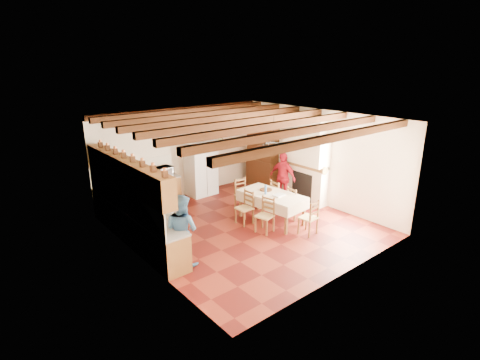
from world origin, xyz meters
The scene contains 31 objects.
floor centered at (0.00, 0.00, -0.01)m, with size 6.00×6.50×0.02m, color #490F0C.
ceiling centered at (0.00, 0.00, 3.01)m, with size 6.00×6.50×0.02m, color silver.
wall_back centered at (0.00, 3.26, 1.50)m, with size 6.00×0.02×3.00m, color beige.
wall_front centered at (0.00, -3.26, 1.50)m, with size 6.00×0.02×3.00m, color beige.
wall_left centered at (-3.01, 0.00, 1.50)m, with size 0.02×6.50×3.00m, color beige.
wall_right centered at (3.01, 0.00, 1.50)m, with size 0.02×6.50×3.00m, color beige.
ceiling_beams centered at (0.00, 0.00, 2.91)m, with size 6.00×6.30×0.16m, color #351A0A, non-canonical shape.
lower_cabinets_left centered at (-2.70, 1.05, 0.43)m, with size 0.60×4.30×0.86m, color brown.
lower_cabinets_back centered at (-1.55, 2.95, 0.43)m, with size 2.30×0.60×0.86m, color brown.
countertop_left centered at (-2.70, 1.05, 0.88)m, with size 0.62×4.30×0.04m, color gray.
countertop_back centered at (-1.55, 2.95, 0.88)m, with size 2.34×0.62×0.04m, color gray.
backsplash_left centered at (-2.98, 1.05, 1.20)m, with size 0.03×4.30×0.60m, color beige.
backsplash_back centered at (-1.55, 3.23, 1.20)m, with size 2.30×0.03×0.60m, color beige.
upper_cabinets centered at (-2.83, 1.05, 1.85)m, with size 0.35×4.20×0.70m, color brown.
fireplace centered at (2.72, 0.20, 1.40)m, with size 0.56×1.60×2.80m, color beige, non-canonical shape.
wall_picture centered at (1.55, 3.23, 1.85)m, with size 0.34×0.03×0.42m, color #2D2312.
refrigerator centered at (0.55, 2.96, 0.95)m, with size 0.95×0.78×1.89m, color silver.
hutch centered at (2.75, 2.23, 1.12)m, with size 0.52×1.24×2.25m, color #37150D, non-canonical shape.
dining_table centered at (0.83, -0.23, 0.74)m, with size 1.14×1.98×0.83m.
chandelier centered at (0.83, -0.23, 2.25)m, with size 0.47×0.47×0.03m, color black.
chair_left_near centered at (0.18, -0.64, 0.48)m, with size 0.42×0.40×0.96m, color brown, non-canonical shape.
chair_left_far centered at (0.11, 0.12, 0.48)m, with size 0.42×0.40×0.96m, color brown, non-canonical shape.
chair_right_near centered at (1.51, -0.53, 0.48)m, with size 0.42×0.40×0.96m, color brown, non-canonical shape.
chair_right_far centered at (1.57, 0.22, 0.48)m, with size 0.42×0.40×0.96m, color brown, non-canonical shape.
chair_end_near centered at (0.98, -1.46, 0.48)m, with size 0.42×0.40×0.96m, color brown, non-canonical shape.
chair_end_far centered at (0.78, 0.97, 0.48)m, with size 0.42×0.40×0.96m, color brown, non-canonical shape.
person_man centered at (-2.24, 0.09, 0.92)m, with size 0.67×0.44×1.84m, color beige.
person_woman_blue centered at (-2.34, -0.62, 0.82)m, with size 0.80×0.62×1.64m, color teal.
person_woman_red centered at (2.18, 0.68, 0.82)m, with size 0.96×0.40×1.64m, color #AE1324.
microwave centered at (-0.86, 2.95, 1.06)m, with size 0.57×0.39×0.32m, color silver.
fridge_vase centered at (0.65, 2.96, 2.05)m, with size 0.31×0.31×0.32m, color #37150D.
Camera 1 is at (-6.17, -7.28, 4.42)m, focal length 28.00 mm.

